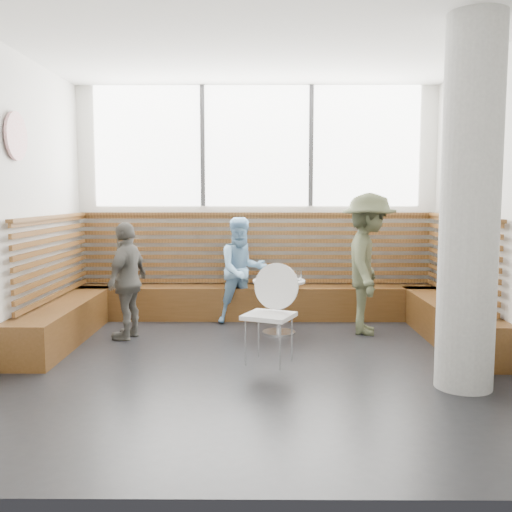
{
  "coord_description": "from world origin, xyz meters",
  "views": [
    {
      "loc": [
        0.05,
        -5.52,
        1.69
      ],
      "look_at": [
        0.0,
        1.0,
        1.0
      ],
      "focal_mm": 40.0,
      "sensor_mm": 36.0,
      "label": 1
    }
  ],
  "objects_px": {
    "concrete_column": "(470,206)",
    "child_back": "(242,270)",
    "cafe_table": "(279,295)",
    "child_left": "(128,281)",
    "cafe_chair": "(269,305)",
    "adult_man": "(368,264)"
  },
  "relations": [
    {
      "from": "adult_man",
      "to": "child_left",
      "type": "relative_size",
      "value": 1.25
    },
    {
      "from": "cafe_chair",
      "to": "child_back",
      "type": "height_order",
      "value": "child_back"
    },
    {
      "from": "cafe_table",
      "to": "child_left",
      "type": "distance_m",
      "value": 1.83
    },
    {
      "from": "concrete_column",
      "to": "child_back",
      "type": "relative_size",
      "value": 2.27
    },
    {
      "from": "cafe_chair",
      "to": "concrete_column",
      "type": "bearing_deg",
      "value": -0.98
    },
    {
      "from": "cafe_chair",
      "to": "child_back",
      "type": "bearing_deg",
      "value": 123.72
    },
    {
      "from": "cafe_table",
      "to": "child_back",
      "type": "bearing_deg",
      "value": 127.85
    },
    {
      "from": "cafe_chair",
      "to": "child_left",
      "type": "height_order",
      "value": "child_left"
    },
    {
      "from": "cafe_table",
      "to": "child_back",
      "type": "xyz_separation_m",
      "value": [
        -0.47,
        0.61,
        0.23
      ]
    },
    {
      "from": "cafe_chair",
      "to": "adult_man",
      "type": "height_order",
      "value": "adult_man"
    },
    {
      "from": "concrete_column",
      "to": "adult_man",
      "type": "distance_m",
      "value": 2.19
    },
    {
      "from": "child_left",
      "to": "adult_man",
      "type": "bearing_deg",
      "value": 110.74
    },
    {
      "from": "concrete_column",
      "to": "adult_man",
      "type": "height_order",
      "value": "concrete_column"
    },
    {
      "from": "cafe_chair",
      "to": "adult_man",
      "type": "distance_m",
      "value": 1.76
    },
    {
      "from": "cafe_chair",
      "to": "child_back",
      "type": "xyz_separation_m",
      "value": [
        -0.33,
        1.81,
        0.11
      ]
    },
    {
      "from": "concrete_column",
      "to": "cafe_chair",
      "type": "relative_size",
      "value": 3.19
    },
    {
      "from": "adult_man",
      "to": "child_back",
      "type": "relative_size",
      "value": 1.23
    },
    {
      "from": "concrete_column",
      "to": "cafe_chair",
      "type": "distance_m",
      "value": 2.14
    },
    {
      "from": "cafe_chair",
      "to": "child_left",
      "type": "bearing_deg",
      "value": 173.47
    },
    {
      "from": "cafe_chair",
      "to": "adult_man",
      "type": "relative_size",
      "value": 0.58
    },
    {
      "from": "cafe_table",
      "to": "cafe_chair",
      "type": "xyz_separation_m",
      "value": [
        -0.14,
        -1.2,
        0.12
      ]
    },
    {
      "from": "concrete_column",
      "to": "child_left",
      "type": "bearing_deg",
      "value": 152.79
    }
  ]
}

